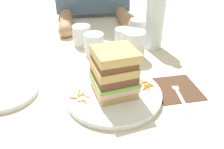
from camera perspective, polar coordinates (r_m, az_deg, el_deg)
The scene contains 29 objects.
ground_plane at distance 0.67m, azimuth -0.33°, elevation -5.11°, with size 3.00×3.00×0.00m, color beige.
main_plate at distance 0.66m, azimuth 0.39°, elevation -4.94°, with size 0.28×0.28×0.02m, color white.
sandwich at distance 0.62m, azimuth 0.47°, elevation 0.57°, with size 0.13×0.13×0.14m.
carrot_shred_0 at distance 0.64m, azimuth -9.65°, elevation -5.76°, with size 0.00×0.00×0.02m, color orange.
carrot_shred_1 at distance 0.62m, azimuth -6.86°, elevation -6.73°, with size 0.00×0.00×0.03m, color orange.
carrot_shred_2 at distance 0.65m, azimuth -7.74°, elevation -5.03°, with size 0.00×0.00×0.02m, color orange.
carrot_shred_3 at distance 0.65m, azimuth -8.28°, elevation -4.66°, with size 0.00×0.00×0.03m, color orange.
carrot_shred_4 at distance 0.63m, azimuth -7.75°, elevation -6.56°, with size 0.00×0.00×0.02m, color orange.
carrot_shred_5 at distance 0.64m, azimuth -6.46°, elevation -5.42°, with size 0.00×0.00×0.03m, color orange.
carrot_shred_6 at distance 0.68m, azimuth 9.09°, elevation -2.97°, with size 0.00×0.00×0.03m, color orange.
carrot_shred_7 at distance 0.70m, azimuth 8.74°, elevation -1.96°, with size 0.00×0.00×0.02m, color orange.
carrot_shred_8 at distance 0.68m, azimuth 8.65°, elevation -3.26°, with size 0.00×0.00×0.03m, color orange.
carrot_shred_9 at distance 0.69m, azimuth 7.40°, elevation -2.23°, with size 0.00×0.00×0.02m, color orange.
carrot_shred_10 at distance 0.70m, azimuth 7.91°, elevation -1.69°, with size 0.00×0.00×0.03m, color orange.
carrot_shred_11 at distance 0.69m, azimuth 9.37°, elevation -2.76°, with size 0.00×0.00×0.02m, color orange.
carrot_shred_12 at distance 0.69m, azimuth 8.90°, elevation -2.60°, with size 0.00×0.00×0.02m, color orange.
carrot_shred_13 at distance 0.68m, azimuth 9.26°, elevation -3.44°, with size 0.00×0.00×0.03m, color orange.
carrot_shred_14 at distance 0.69m, azimuth 6.61°, elevation -2.60°, with size 0.00×0.00×0.03m, color orange.
carrot_shred_15 at distance 0.70m, azimuth 7.25°, elevation -1.69°, with size 0.00×0.00×0.03m, color orange.
napkin_dark at distance 0.72m, azimuth 15.75°, elevation -3.49°, with size 0.13×0.14×0.00m, color #4C3323.
fork at distance 0.70m, azimuth 16.33°, elevation -4.33°, with size 0.03×0.17×0.00m.
knife at distance 0.66m, azimuth -13.89°, elevation -6.77°, with size 0.04×0.20×0.00m.
juice_glass at distance 0.86m, azimuth 5.42°, elevation 6.98°, with size 0.08×0.08×0.10m.
water_bottle at distance 0.92m, azimuth 10.74°, elevation 13.72°, with size 0.07×0.07×0.28m.
empty_tumbler_0 at distance 0.95m, azimuth 2.93°, elevation 9.18°, with size 0.07×0.07×0.07m, color silver.
empty_tumbler_1 at distance 1.02m, azimuth 6.52°, elevation 11.05°, with size 0.07×0.07×0.09m, color silver.
empty_tumbler_2 at distance 0.88m, azimuth -4.49°, elevation 7.45°, with size 0.07×0.07×0.09m, color silver.
empty_tumbler_3 at distance 0.97m, azimuth -7.57°, elevation 9.66°, with size 0.08×0.08×0.08m, color silver.
side_plate at distance 0.74m, azimuth -24.98°, elevation -4.10°, with size 0.18×0.18×0.02m, color white.
Camera 1 is at (-0.08, -0.53, 0.41)m, focal length 36.62 mm.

